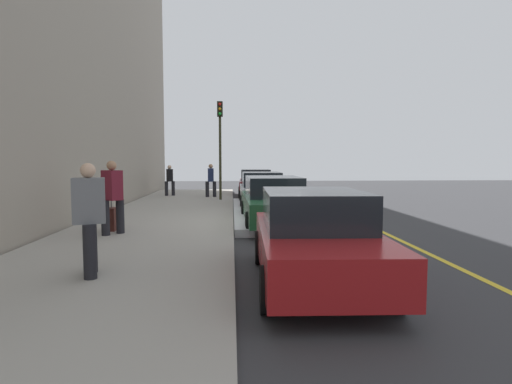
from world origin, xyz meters
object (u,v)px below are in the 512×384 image
object	(u,v)px
pedestrian_navy_coat	(211,179)
traffic_light_pole	(220,134)
parked_car_red	(315,237)
parked_car_green	(274,201)
rolling_suitcase	(112,219)
parked_car_maroon	(256,183)
pedestrian_black_coat	(170,179)
pedestrian_grey_coat	(89,216)
parked_car_silver	(262,190)
pedestrian_burgundy_coat	(112,195)

from	to	relation	value
pedestrian_navy_coat	traffic_light_pole	xyz separation A→B (m)	(1.47, 0.53, 2.21)
parked_car_red	traffic_light_pole	world-z (taller)	traffic_light_pole
parked_car_green	pedestrian_navy_coat	distance (m)	8.88
pedestrian_navy_coat	rolling_suitcase	distance (m)	10.29
parked_car_maroon	parked_car_green	xyz separation A→B (m)	(10.62, -0.06, 0.00)
parked_car_red	pedestrian_black_coat	xyz separation A→B (m)	(-15.38, -4.67, 0.26)
parked_car_green	parked_car_maroon	bearing A→B (deg)	179.70
parked_car_red	pedestrian_grey_coat	xyz separation A→B (m)	(-0.09, -3.65, 0.37)
parked_car_maroon	pedestrian_grey_coat	size ratio (longest dim) A/B	2.55
rolling_suitcase	traffic_light_pole	bearing A→B (deg)	162.87
pedestrian_grey_coat	parked_car_silver	bearing A→B (deg)	161.79
parked_car_silver	parked_car_red	distance (m)	10.93
parked_car_red	rolling_suitcase	size ratio (longest dim) A/B	4.40
parked_car_maroon	parked_car_green	bearing A→B (deg)	-0.30
parked_car_silver	traffic_light_pole	bearing A→B (deg)	-138.32
pedestrian_navy_coat	traffic_light_pole	bearing A→B (deg)	19.84
parked_car_maroon	parked_car_red	xyz separation A→B (m)	(16.52, 0.02, -0.00)
pedestrian_navy_coat	pedestrian_burgundy_coat	world-z (taller)	pedestrian_burgundy_coat
parked_car_green	traffic_light_pole	bearing A→B (deg)	-165.45
pedestrian_navy_coat	traffic_light_pole	distance (m)	2.71
parked_car_green	traffic_light_pole	xyz separation A→B (m)	(-7.08, -1.84, 2.51)
pedestrian_navy_coat	pedestrian_grey_coat	bearing A→B (deg)	-4.80
parked_car_green	pedestrian_grey_coat	bearing A→B (deg)	-31.62
parked_car_silver	traffic_light_pole	xyz separation A→B (m)	(-2.05, -1.83, 2.51)
rolling_suitcase	pedestrian_navy_coat	bearing A→B (deg)	168.13
parked_car_maroon	parked_car_red	size ratio (longest dim) A/B	1.09
traffic_light_pole	rolling_suitcase	bearing A→B (deg)	-17.13
parked_car_maroon	parked_car_silver	size ratio (longest dim) A/B	1.12
pedestrian_navy_coat	pedestrian_black_coat	distance (m)	2.41
parked_car_green	parked_car_red	xyz separation A→B (m)	(5.90, 0.07, -0.00)
parked_car_red	pedestrian_burgundy_coat	size ratio (longest dim) A/B	2.29
traffic_light_pole	parked_car_maroon	bearing A→B (deg)	151.85
pedestrian_black_coat	traffic_light_pole	bearing A→B (deg)	49.04
pedestrian_grey_coat	parked_car_green	bearing A→B (deg)	148.38
pedestrian_burgundy_coat	pedestrian_black_coat	bearing A→B (deg)	-178.49
parked_car_maroon	rolling_suitcase	xyz separation A→B (m)	(12.12, -4.54, -0.30)
parked_car_silver	traffic_light_pole	size ratio (longest dim) A/B	0.89
parked_car_maroon	pedestrian_navy_coat	size ratio (longest dim) A/B	2.75
parked_car_silver	parked_car_green	size ratio (longest dim) A/B	0.86
parked_car_maroon	pedestrian_navy_coat	xyz separation A→B (m)	(2.07, -2.42, 0.29)
parked_car_maroon	parked_car_silver	xyz separation A→B (m)	(5.59, -0.07, -0.00)
parked_car_red	rolling_suitcase	world-z (taller)	parked_car_red
traffic_light_pole	parked_car_red	bearing A→B (deg)	8.36
pedestrian_burgundy_coat	pedestrian_black_coat	size ratio (longest dim) A/B	1.15
parked_car_silver	pedestrian_grey_coat	size ratio (longest dim) A/B	2.27
parked_car_silver	pedestrian_navy_coat	bearing A→B (deg)	-146.21
pedestrian_navy_coat	pedestrian_burgundy_coat	size ratio (longest dim) A/B	0.91
pedestrian_burgundy_coat	parked_car_silver	bearing A→B (deg)	148.82
pedestrian_burgundy_coat	pedestrian_grey_coat	xyz separation A→B (m)	(3.77, 0.71, -0.02)
parked_car_silver	parked_car_green	xyz separation A→B (m)	(5.03, 0.01, 0.00)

